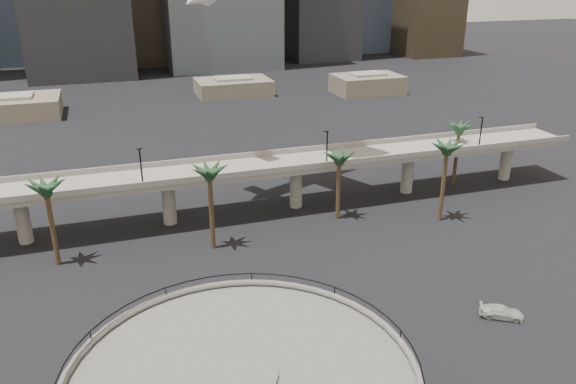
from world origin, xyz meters
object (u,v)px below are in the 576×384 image
object	(u,v)px
overpass	(234,174)
car_c	(502,312)
car_b	(346,330)
car_a	(372,332)

from	to	relation	value
overpass	car_c	size ratio (longest dim) A/B	25.19
car_b	car_c	distance (m)	19.58
overpass	car_b	distance (m)	38.09
car_c	car_a	bearing A→B (deg)	116.77
overpass	car_b	bearing A→B (deg)	-83.72
overpass	car_a	distance (m)	39.62
overpass	car_a	xyz separation A→B (m)	(6.83, -38.47, -6.60)
car_a	car_c	distance (m)	16.75
car_a	car_b	xyz separation A→B (m)	(-2.73, 1.18, 0.02)
car_b	overpass	bearing A→B (deg)	-1.74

